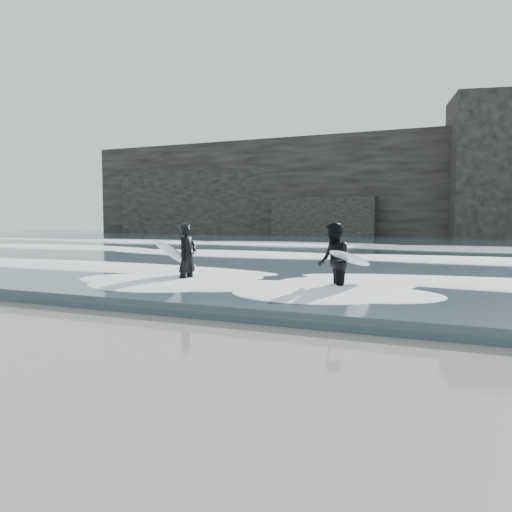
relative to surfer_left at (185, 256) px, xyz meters
The scene contains 8 objects.
ground 6.86m from the surfer_left, 71.98° to the right, with size 120.00×120.00×0.00m, color #7A614C.
sea 22.64m from the surfer_left, 84.67° to the left, with size 90.00×52.00×0.30m, color #2F424C.
headland 39.80m from the surfer_left, 86.95° to the left, with size 70.00×9.00×10.00m, color black.
foam_near 3.33m from the surfer_left, 50.27° to the left, with size 60.00×3.20×0.20m, color white.
foam_mid 9.77m from the surfer_left, 77.55° to the left, with size 60.00×4.00×0.24m, color white.
foam_far 18.66m from the surfer_left, 83.52° to the left, with size 60.00×4.80×0.30m, color white.
surfer_left is the anchor object (origin of this frame).
surfer_right 4.24m from the surfer_left, ahead, with size 1.40×2.30×1.88m.
Camera 1 is at (5.20, -5.36, 1.97)m, focal length 35.00 mm.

